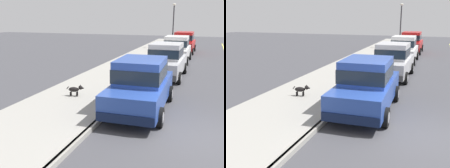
# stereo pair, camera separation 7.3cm
# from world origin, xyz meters

# --- Properties ---
(ground_plane) EXTENTS (80.00, 80.00, 0.00)m
(ground_plane) POSITION_xyz_m (0.00, 0.00, 0.00)
(ground_plane) COLOR #424247
(curb) EXTENTS (0.16, 64.00, 0.14)m
(curb) POSITION_xyz_m (-3.20, 0.00, 0.07)
(curb) COLOR gray
(curb) RESTS_ON ground
(sidewalk) EXTENTS (3.60, 64.00, 0.14)m
(sidewalk) POSITION_xyz_m (-5.00, 0.00, 0.07)
(sidewalk) COLOR #99968E
(sidewalk) RESTS_ON ground
(car_blue_sedan) EXTENTS (2.12, 4.64, 1.92)m
(car_blue_sedan) POSITION_xyz_m (-2.22, 1.70, 0.98)
(car_blue_sedan) COLOR #28479E
(car_blue_sedan) RESTS_ON ground
(car_silver_sedan) EXTENTS (2.11, 4.64, 1.92)m
(car_silver_sedan) POSITION_xyz_m (-2.17, 7.53, 0.98)
(car_silver_sedan) COLOR #BCBCC1
(car_silver_sedan) RESTS_ON ground
(car_white_sedan) EXTENTS (2.05, 4.61, 1.92)m
(car_white_sedan) POSITION_xyz_m (-2.22, 13.07, 0.98)
(car_white_sedan) COLOR white
(car_white_sedan) RESTS_ON ground
(car_red_sedan) EXTENTS (2.09, 4.63, 1.92)m
(car_red_sedan) POSITION_xyz_m (-2.17, 18.64, 0.98)
(car_red_sedan) COLOR red
(car_red_sedan) RESTS_ON ground
(dog_black) EXTENTS (0.75, 0.27, 0.49)m
(dog_black) POSITION_xyz_m (-5.08, 2.11, 0.43)
(dog_black) COLOR black
(dog_black) RESTS_ON sidewalk
(fire_hydrant) EXTENTS (0.34, 0.24, 0.72)m
(fire_hydrant) POSITION_xyz_m (-3.65, 5.44, 0.48)
(fire_hydrant) COLOR red
(fire_hydrant) RESTS_ON sidewalk
(street_lamp) EXTENTS (0.36, 0.36, 4.42)m
(street_lamp) POSITION_xyz_m (-3.55, 21.25, 2.91)
(street_lamp) COLOR #2D2D33
(street_lamp) RESTS_ON sidewalk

